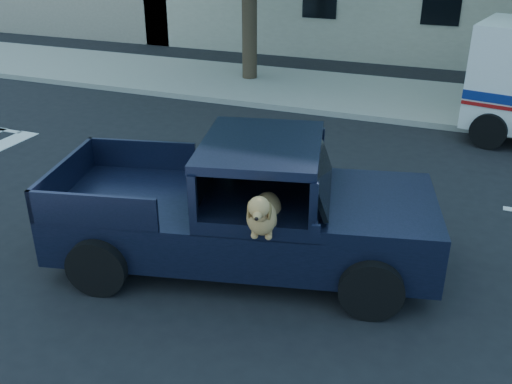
# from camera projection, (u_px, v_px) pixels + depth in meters

# --- Properties ---
(ground) EXTENTS (120.00, 120.00, 0.00)m
(ground) POSITION_uv_depth(u_px,v_px,m) (255.00, 273.00, 7.92)
(ground) COLOR black
(ground) RESTS_ON ground
(far_sidewalk) EXTENTS (60.00, 4.00, 0.15)m
(far_sidewalk) POSITION_uv_depth(u_px,v_px,m) (379.00, 97.00, 15.61)
(far_sidewalk) COLOR gray
(far_sidewalk) RESTS_ON ground
(lane_stripes) EXTENTS (21.60, 0.14, 0.01)m
(lane_stripes) POSITION_uv_depth(u_px,v_px,m) (431.00, 197.00, 10.11)
(lane_stripes) COLOR silver
(lane_stripes) RESTS_ON ground
(pickup_truck) EXTENTS (5.48, 3.21, 1.85)m
(pickup_truck) POSITION_uv_depth(u_px,v_px,m) (237.00, 223.00, 7.93)
(pickup_truck) COLOR black
(pickup_truck) RESTS_ON ground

